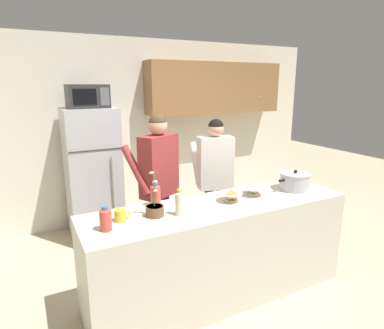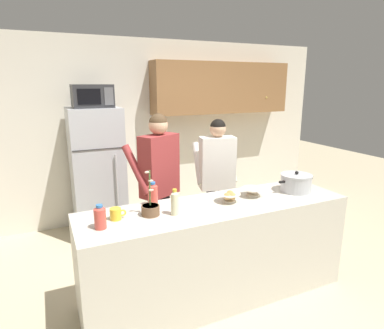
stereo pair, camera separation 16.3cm
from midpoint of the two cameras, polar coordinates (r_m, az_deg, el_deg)
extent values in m
plane|color=#C6B793|center=(3.43, 3.10, -21.45)|extent=(14.00, 14.00, 0.00)
cube|color=silver|center=(4.96, -10.39, 5.78)|extent=(6.00, 0.12, 2.60)
cube|color=olive|center=(5.19, 3.18, 13.15)|extent=(2.21, 0.34, 0.76)
sphere|color=gold|center=(5.46, 10.75, 11.38)|extent=(0.03, 0.03, 0.03)
cube|color=beige|center=(3.18, 3.21, -14.69)|extent=(2.48, 0.68, 0.92)
cube|color=#B7BABF|center=(4.45, -17.84, -1.59)|extent=(0.64, 0.64, 1.69)
cube|color=#333333|center=(4.05, -17.42, 2.39)|extent=(0.63, 0.01, 0.01)
cylinder|color=#B2B2B7|center=(4.17, -14.52, -3.58)|extent=(0.02, 0.02, 0.76)
cube|color=#2D2D30|center=(4.28, -18.78, 11.16)|extent=(0.48, 0.36, 0.28)
cube|color=black|center=(4.09, -19.20, 11.04)|extent=(0.26, 0.01, 0.18)
cube|color=#59595B|center=(4.13, -16.03, 11.28)|extent=(0.11, 0.01, 0.21)
cylinder|color=black|center=(3.75, -6.00, -10.96)|extent=(0.11, 0.11, 0.82)
cylinder|color=black|center=(3.65, -7.57, -11.74)|extent=(0.11, 0.11, 0.82)
cube|color=#993333|center=(3.45, -7.12, -0.24)|extent=(0.47, 0.38, 0.65)
sphere|color=#D8A884|center=(3.37, -7.34, 6.76)|extent=(0.20, 0.20, 0.20)
sphere|color=#4C3823|center=(3.37, -7.35, 7.17)|extent=(0.19, 0.19, 0.19)
cylinder|color=#993333|center=(3.69, -6.29, 0.39)|extent=(0.25, 0.38, 0.50)
cylinder|color=#993333|center=(3.39, -11.03, -1.01)|extent=(0.25, 0.38, 0.50)
cylinder|color=black|center=(4.08, 3.68, -9.13)|extent=(0.11, 0.11, 0.77)
cylinder|color=black|center=(4.04, 1.76, -9.35)|extent=(0.11, 0.11, 0.77)
cube|color=white|center=(3.84, 2.85, 0.31)|extent=(0.44, 0.28, 0.61)
sphere|color=#D8A884|center=(3.77, 2.92, 6.22)|extent=(0.19, 0.19, 0.19)
sphere|color=black|center=(3.76, 2.92, 6.58)|extent=(0.18, 0.18, 0.18)
cylinder|color=white|center=(4.02, 5.06, 0.59)|extent=(0.16, 0.37, 0.47)
cylinder|color=white|center=(3.90, -0.51, 0.24)|extent=(0.16, 0.37, 0.47)
cylinder|color=silver|center=(3.50, 16.15, -2.95)|extent=(0.30, 0.30, 0.16)
cylinder|color=silver|center=(3.48, 16.24, -1.57)|extent=(0.31, 0.31, 0.02)
sphere|color=black|center=(3.47, 16.27, -1.16)|extent=(0.04, 0.04, 0.04)
cube|color=black|center=(3.37, 13.96, -2.75)|extent=(0.06, 0.02, 0.02)
cube|color=black|center=(3.61, 18.27, -1.93)|extent=(0.06, 0.02, 0.02)
cylinder|color=yellow|center=(2.71, -14.11, -8.58)|extent=(0.09, 0.09, 0.10)
torus|color=yellow|center=(2.72, -12.93, -8.40)|extent=(0.06, 0.01, 0.06)
cylinder|color=beige|center=(3.07, 5.26, -6.21)|extent=(0.12, 0.12, 0.02)
cone|color=beige|center=(3.06, 5.28, -5.51)|extent=(0.21, 0.21, 0.06)
sphere|color=tan|center=(3.02, 4.99, -5.45)|extent=(0.07, 0.07, 0.07)
sphere|color=tan|center=(3.08, 5.43, -5.02)|extent=(0.07, 0.07, 0.07)
sphere|color=tan|center=(3.03, 5.83, -5.41)|extent=(0.07, 0.07, 0.07)
cylinder|color=beige|center=(3.26, 9.20, -5.11)|extent=(0.12, 0.12, 0.02)
cone|color=beige|center=(3.25, 9.23, -4.44)|extent=(0.23, 0.23, 0.06)
cylinder|color=#D84C3F|center=(2.95, -7.94, -5.50)|extent=(0.09, 0.09, 0.18)
cone|color=#D84C3F|center=(2.92, -8.01, -3.61)|extent=(0.09, 0.09, 0.03)
cylinder|color=#3372BF|center=(2.91, -8.02, -3.32)|extent=(0.05, 0.05, 0.02)
cylinder|color=beige|center=(2.73, -3.97, -6.97)|extent=(0.07, 0.07, 0.18)
cone|color=beige|center=(2.69, -4.00, -4.87)|extent=(0.07, 0.07, 0.03)
cylinder|color=gold|center=(2.69, -4.01, -4.54)|extent=(0.04, 0.04, 0.02)
cylinder|color=#D84C3F|center=(2.56, -16.55, -9.33)|extent=(0.09, 0.09, 0.16)
cone|color=#D84C3F|center=(2.53, -16.69, -7.47)|extent=(0.09, 0.09, 0.02)
cylinder|color=#3372BF|center=(2.52, -16.71, -7.21)|extent=(0.05, 0.05, 0.02)
cylinder|color=brown|center=(2.75, -8.19, -8.00)|extent=(0.15, 0.15, 0.09)
cylinder|color=#38281E|center=(2.74, -8.22, -7.26)|extent=(0.14, 0.14, 0.01)
cylinder|color=#4C7238|center=(2.69, -8.33, -4.18)|extent=(0.01, 0.03, 0.30)
ellipsoid|color=beige|center=(2.68, -8.10, -4.56)|extent=(0.04, 0.03, 0.02)
ellipsoid|color=beige|center=(2.67, -8.19, -2.93)|extent=(0.04, 0.03, 0.02)
ellipsoid|color=beige|center=(2.64, -8.81, -1.44)|extent=(0.04, 0.03, 0.02)
camera|label=1|loc=(0.08, -91.38, -0.34)|focal=30.71mm
camera|label=2|loc=(0.08, 88.62, 0.34)|focal=30.71mm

